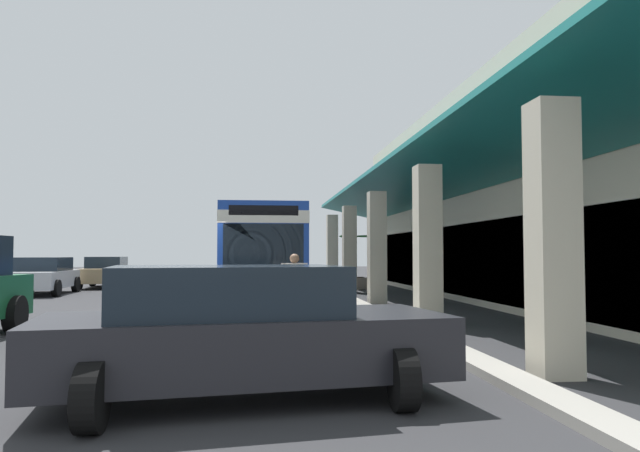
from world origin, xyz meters
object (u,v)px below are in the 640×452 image
(transit_bus, at_px, (260,247))
(parked_sedan_silver, at_px, (43,275))
(pedestrian, at_px, (294,285))
(parked_sedan_tan, at_px, (106,272))
(potted_palm, at_px, (355,277))
(parked_sedan_charcoal, at_px, (241,331))

(transit_bus, xyz_separation_m, parked_sedan_silver, (-2.57, -8.57, -1.10))
(pedestrian, bearing_deg, parked_sedan_tan, -153.19)
(transit_bus, relative_size, pedestrian, 6.99)
(transit_bus, height_order, parked_sedan_tan, transit_bus)
(parked_sedan_silver, relative_size, potted_palm, 1.74)
(parked_sedan_silver, bearing_deg, potted_palm, 99.73)
(parked_sedan_silver, bearing_deg, parked_sedan_tan, 165.22)
(transit_bus, bearing_deg, parked_sedan_tan, -135.08)
(parked_sedan_tan, xyz_separation_m, pedestrian, (15.93, 8.05, 0.14))
(transit_bus, distance_m, parked_sedan_charcoal, 15.54)
(pedestrian, xyz_separation_m, potted_palm, (-13.38, 3.61, -0.34))
(potted_palm, bearing_deg, parked_sedan_silver, -80.27)
(potted_palm, bearing_deg, parked_sedan_charcoal, -12.85)
(parked_sedan_charcoal, relative_size, parked_sedan_tan, 1.03)
(transit_bus, height_order, parked_sedan_charcoal, transit_bus)
(parked_sedan_tan, xyz_separation_m, potted_palm, (2.55, 11.66, -0.20))
(transit_bus, relative_size, parked_sedan_charcoal, 2.43)
(parked_sedan_tan, bearing_deg, pedestrian, 26.81)
(parked_sedan_tan, height_order, pedestrian, pedestrian)
(parked_sedan_silver, relative_size, parked_sedan_tan, 1.00)
(parked_sedan_silver, distance_m, parked_sedan_tan, 4.93)
(transit_bus, height_order, pedestrian, transit_bus)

